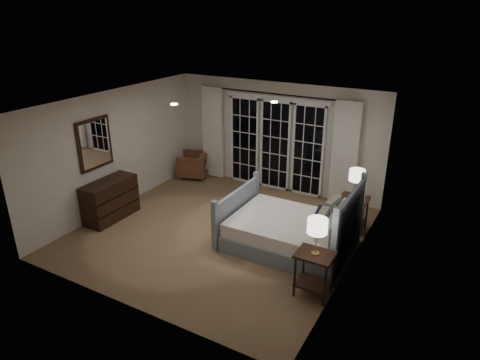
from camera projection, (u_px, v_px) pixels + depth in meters
The scene contains 20 objects.
floor at pixel (219, 232), 8.24m from camera, with size 5.00×5.00×0.00m, color #846247.
ceiling at pixel (217, 103), 7.29m from camera, with size 5.00×5.00×0.00m, color white.
wall_left at pixel (116, 150), 8.89m from camera, with size 0.02×5.00×2.50m, color beige.
wall_right at pixel (355, 200), 6.63m from camera, with size 0.02×5.00×2.50m, color beige.
wall_back at pixel (276, 137), 9.78m from camera, with size 5.00×0.02×2.50m, color beige.
wall_front at pixel (120, 230), 5.75m from camera, with size 5.00×0.02×2.50m, color beige.
french_doors at pixel (275, 144), 9.81m from camera, with size 2.50×0.04×2.20m.
curtain_rod at pixel (276, 94), 9.32m from camera, with size 0.03×0.03×3.50m, color black.
curtain_left at pixel (213, 133), 10.47m from camera, with size 0.55×0.10×2.25m, color white.
curtain_right at pixel (345, 154), 8.97m from camera, with size 0.55×0.10×2.25m, color white.
downlight_a at pixel (274, 102), 7.41m from camera, with size 0.12×0.12×0.01m, color white.
downlight_b at pixel (174, 104), 7.24m from camera, with size 0.12×0.12×0.01m, color white.
bed at pixel (292, 231), 7.61m from camera, with size 2.17×1.55×1.26m.
nightstand_left at pixel (314, 268), 6.28m from camera, with size 0.55×0.44×0.71m.
nightstand_right at pixel (353, 209), 8.14m from camera, with size 0.53×0.42×0.69m.
lamp_left at pixel (317, 226), 6.02m from camera, with size 0.29×0.29×0.56m.
lamp_right at pixel (357, 175), 7.88m from camera, with size 0.29×0.29×0.56m.
armchair at pixel (193, 165), 10.75m from camera, with size 0.68×0.70×0.64m, color brown.
dresser at pixel (110, 200), 8.63m from camera, with size 0.49×1.15×0.82m.
mirror at pixel (95, 144), 8.30m from camera, with size 0.05×0.85×1.00m.
Camera 1 is at (3.89, -6.12, 4.06)m, focal length 32.00 mm.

